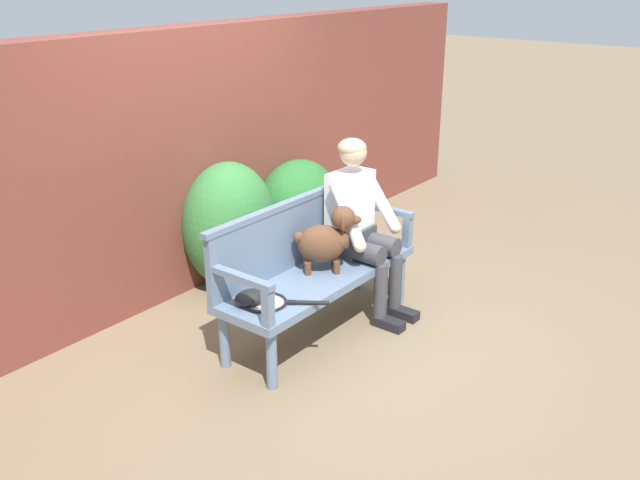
# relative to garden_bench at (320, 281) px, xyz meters

# --- Properties ---
(ground_plane) EXTENTS (40.00, 40.00, 0.00)m
(ground_plane) POSITION_rel_garden_bench_xyz_m (0.00, 0.00, -0.40)
(ground_plane) COLOR #7A664C
(brick_garden_fence) EXTENTS (8.00, 0.30, 2.05)m
(brick_garden_fence) POSITION_rel_garden_bench_xyz_m (0.00, 1.41, 0.62)
(brick_garden_fence) COLOR brown
(brick_garden_fence) RESTS_ON ground
(hedge_bush_far_right) EXTENTS (0.80, 0.73, 1.04)m
(hedge_bush_far_right) POSITION_rel_garden_bench_xyz_m (0.19, 1.07, 0.12)
(hedge_bush_far_right) COLOR #337538
(hedge_bush_far_right) RESTS_ON ground
(hedge_bush_mid_right) EXTENTS (0.84, 0.68, 0.87)m
(hedge_bush_mid_right) POSITION_rel_garden_bench_xyz_m (1.05, 1.06, 0.03)
(hedge_bush_mid_right) COLOR #286B2D
(hedge_bush_mid_right) RESTS_ON ground
(garden_bench) EXTENTS (1.67, 0.53, 0.46)m
(garden_bench) POSITION_rel_garden_bench_xyz_m (0.00, 0.00, 0.00)
(garden_bench) COLOR slate
(garden_bench) RESTS_ON ground
(bench_backrest) EXTENTS (1.71, 0.06, 0.50)m
(bench_backrest) POSITION_rel_garden_bench_xyz_m (0.00, 0.24, 0.31)
(bench_backrest) COLOR slate
(bench_backrest) RESTS_ON garden_bench
(bench_armrest_left_end) EXTENTS (0.06, 0.53, 0.28)m
(bench_armrest_left_end) POSITION_rel_garden_bench_xyz_m (-0.79, -0.09, 0.26)
(bench_armrest_left_end) COLOR slate
(bench_armrest_left_end) RESTS_ON garden_bench
(bench_armrest_right_end) EXTENTS (0.06, 0.53, 0.28)m
(bench_armrest_right_end) POSITION_rel_garden_bench_xyz_m (0.79, -0.09, 0.26)
(bench_armrest_right_end) COLOR slate
(bench_armrest_right_end) RESTS_ON garden_bench
(person_seated) EXTENTS (0.56, 0.67, 1.33)m
(person_seated) POSITION_rel_garden_bench_xyz_m (0.45, -0.02, 0.33)
(person_seated) COLOR black
(person_seated) RESTS_ON ground
(dog_on_bench) EXTENTS (0.41, 0.43, 0.47)m
(dog_on_bench) POSITION_rel_garden_bench_xyz_m (0.07, -0.01, 0.30)
(dog_on_bench) COLOR brown
(dog_on_bench) RESTS_ON garden_bench
(tennis_racket) EXTENTS (0.45, 0.55, 0.03)m
(tennis_racket) POSITION_rel_garden_bench_xyz_m (-0.57, -0.03, 0.07)
(tennis_racket) COLOR black
(tennis_racket) RESTS_ON garden_bench
(baseball_glove) EXTENTS (0.24, 0.19, 0.09)m
(baseball_glove) POSITION_rel_garden_bench_xyz_m (-0.65, 0.06, 0.10)
(baseball_glove) COLOR black
(baseball_glove) RESTS_ON garden_bench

